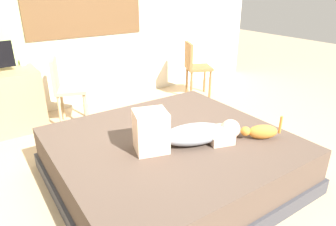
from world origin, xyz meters
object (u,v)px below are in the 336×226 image
object	(u,v)px
cup	(23,62)
chair_by_desk	(65,86)
bed	(171,159)
desk	(2,103)
cat	(261,132)
chair_spare	(195,65)
person_lying	(184,133)

from	to	relation	value
cup	chair_by_desk	bearing A→B (deg)	-49.48
bed	desk	xyz separation A→B (m)	(-1.11, 1.98, 0.16)
cat	desk	world-z (taller)	desk
bed	cup	size ratio (longest dim) A/B	24.19
chair_spare	chair_by_desk	bearing A→B (deg)	178.26
bed	person_lying	world-z (taller)	person_lying
bed	chair_spare	size ratio (longest dim) A/B	2.33
cat	chair_spare	xyz separation A→B (m)	(0.96, 2.13, 0.01)
cat	chair_by_desk	bearing A→B (deg)	115.67
bed	person_lying	distance (m)	0.36
bed	cat	size ratio (longest dim) A/B	6.29
cat	cup	world-z (taller)	cup
chair_by_desk	cup	bearing A→B (deg)	130.52
cat	desk	bearing A→B (deg)	126.03
desk	chair_spare	xyz separation A→B (m)	(2.73, -0.29, 0.14)
bed	desk	bearing A→B (deg)	119.30
bed	chair_by_desk	world-z (taller)	chair_by_desk
bed	desk	world-z (taller)	desk
bed	cat	world-z (taller)	cat
cat	chair_by_desk	world-z (taller)	chair_by_desk
desk	chair_by_desk	world-z (taller)	chair_by_desk
bed	chair_spare	world-z (taller)	chair_spare
chair_by_desk	bed	bearing A→B (deg)	-77.02
desk	chair_by_desk	xyz separation A→B (m)	(0.71, -0.23, 0.14)
bed	cup	bearing A→B (deg)	109.44
cat	cup	xyz separation A→B (m)	(-1.42, 2.62, 0.29)
bed	person_lying	size ratio (longest dim) A/B	2.15
person_lying	chair_spare	size ratio (longest dim) A/B	1.09
person_lying	desk	size ratio (longest dim) A/B	1.04
person_lying	chair_by_desk	bearing A→B (deg)	102.63
cup	chair_spare	xyz separation A→B (m)	(2.38, -0.49, -0.27)
desk	chair_by_desk	size ratio (longest dim) A/B	1.05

